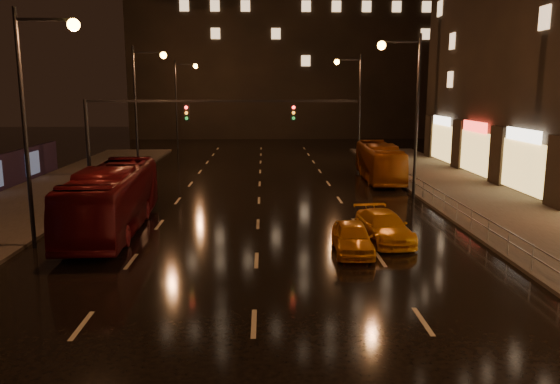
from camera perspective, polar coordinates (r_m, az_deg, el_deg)
name	(u,v)px	position (r m, az deg, el deg)	size (l,w,h in m)	color
ground	(259,207)	(31.73, -2.24, -1.61)	(140.00, 140.00, 0.00)	black
sidewalk_right	(529,225)	(29.90, 24.54, -3.20)	(7.00, 70.00, 0.15)	#38332D
building_distant	(288,11)	(83.84, 0.87, 18.40)	(44.00, 16.00, 36.00)	black
traffic_signal	(168,126)	(31.52, -11.61, 6.81)	(15.31, 0.32, 6.20)	black
railing_right	(444,198)	(31.19, 16.80, -0.59)	(0.05, 56.00, 1.00)	#99999E
bus_red	(112,199)	(27.48, -17.12, -0.67)	(2.63, 11.23, 3.13)	#520B11
bus_curb	(379,162)	(41.74, 10.33, 3.12)	(2.32, 9.90, 2.76)	#873F0D
taxi_near	(352,238)	(23.06, 7.57, -4.74)	(1.55, 3.85, 1.31)	orange
taxi_far	(384,227)	(25.07, 10.78, -3.57)	(1.85, 4.55, 1.32)	orange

